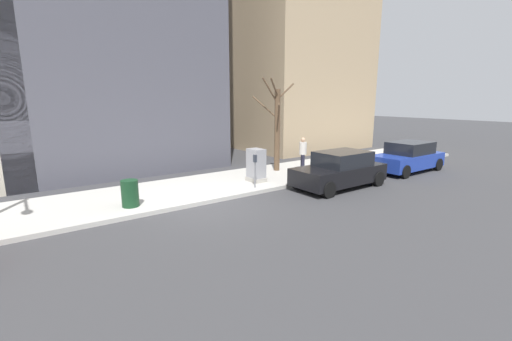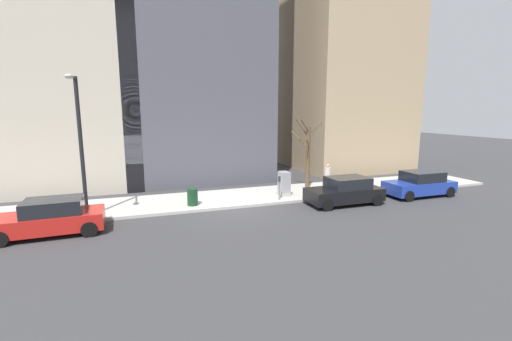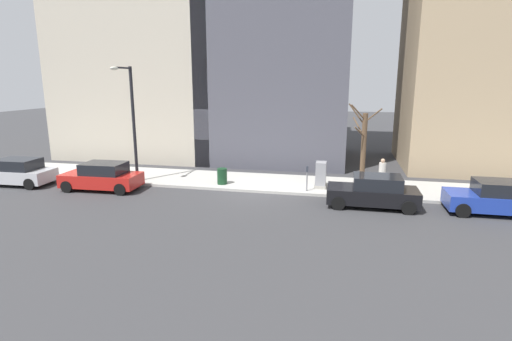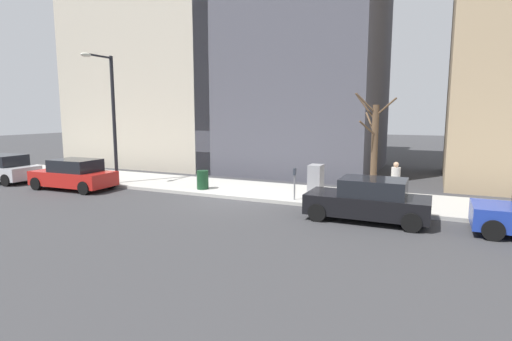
{
  "view_description": "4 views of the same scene",
  "coord_description": "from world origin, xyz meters",
  "px_view_note": "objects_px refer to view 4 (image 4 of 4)",
  "views": [
    {
      "loc": [
        -10.46,
        5.23,
        3.7
      ],
      "look_at": [
        0.49,
        -2.73,
        0.84
      ],
      "focal_mm": 24.0,
      "sensor_mm": 36.0,
      "label": 1
    },
    {
      "loc": [
        -16.93,
        4.79,
        5.14
      ],
      "look_at": [
        1.72,
        -1.7,
        1.68
      ],
      "focal_mm": 24.0,
      "sensor_mm": 36.0,
      "label": 2
    },
    {
      "loc": [
        -20.11,
        -4.39,
        5.89
      ],
      "look_at": [
        0.55,
        0.13,
        1.11
      ],
      "focal_mm": 28.0,
      "sensor_mm": 36.0,
      "label": 3
    },
    {
      "loc": [
        -15.3,
        -8.03,
        3.78
      ],
      "look_at": [
        -0.44,
        -1.27,
        1.43
      ],
      "focal_mm": 28.0,
      "sensor_mm": 36.0,
      "label": 4
    }
  ],
  "objects_px": {
    "parked_car_black": "(368,200)",
    "parked_car_silver": "(2,169)",
    "bare_tree": "(374,147)",
    "pedestrian_near_meter": "(395,179)",
    "utility_box": "(316,181)",
    "parked_car_red": "(74,175)",
    "parking_meter": "(295,180)",
    "streetlamp": "(110,109)",
    "trash_bin": "(203,180)"
  },
  "relations": [
    {
      "from": "utility_box",
      "to": "parked_car_silver",
      "type": "bearing_deg",
      "value": 98.4
    },
    {
      "from": "streetlamp",
      "to": "trash_bin",
      "type": "xyz_separation_m",
      "value": [
        0.62,
        -5.07,
        -3.42
      ]
    },
    {
      "from": "parking_meter",
      "to": "utility_box",
      "type": "distance_m",
      "value": 1.09
    },
    {
      "from": "trash_bin",
      "to": "utility_box",
      "type": "bearing_deg",
      "value": -85.84
    },
    {
      "from": "parked_car_red",
      "to": "utility_box",
      "type": "bearing_deg",
      "value": -80.3
    },
    {
      "from": "parked_car_black",
      "to": "bare_tree",
      "type": "bearing_deg",
      "value": 6.53
    },
    {
      "from": "parking_meter",
      "to": "pedestrian_near_meter",
      "type": "relative_size",
      "value": 0.81
    },
    {
      "from": "parked_car_black",
      "to": "parking_meter",
      "type": "distance_m",
      "value": 3.66
    },
    {
      "from": "parked_car_silver",
      "to": "parking_meter",
      "type": "xyz_separation_m",
      "value": [
        1.69,
        -16.5,
        0.24
      ]
    },
    {
      "from": "utility_box",
      "to": "bare_tree",
      "type": "xyz_separation_m",
      "value": [
        1.3,
        -2.2,
        1.49
      ]
    },
    {
      "from": "streetlamp",
      "to": "bare_tree",
      "type": "distance_m",
      "value": 13.09
    },
    {
      "from": "bare_tree",
      "to": "pedestrian_near_meter",
      "type": "relative_size",
      "value": 2.73
    },
    {
      "from": "parked_car_silver",
      "to": "streetlamp",
      "type": "relative_size",
      "value": 0.65
    },
    {
      "from": "parking_meter",
      "to": "utility_box",
      "type": "xyz_separation_m",
      "value": [
        0.85,
        -0.67,
        -0.13
      ]
    },
    {
      "from": "parking_meter",
      "to": "pedestrian_near_meter",
      "type": "xyz_separation_m",
      "value": [
        1.33,
        -3.91,
        0.11
      ]
    },
    {
      "from": "streetlamp",
      "to": "trash_bin",
      "type": "bearing_deg",
      "value": -83.06
    },
    {
      "from": "streetlamp",
      "to": "pedestrian_near_meter",
      "type": "bearing_deg",
      "value": -83.8
    },
    {
      "from": "bare_tree",
      "to": "pedestrian_near_meter",
      "type": "distance_m",
      "value": 1.82
    },
    {
      "from": "utility_box",
      "to": "streetlamp",
      "type": "bearing_deg",
      "value": 95.5
    },
    {
      "from": "parked_car_black",
      "to": "streetlamp",
      "type": "relative_size",
      "value": 0.65
    },
    {
      "from": "parked_car_silver",
      "to": "trash_bin",
      "type": "xyz_separation_m",
      "value": [
        2.14,
        -11.68,
        -0.14
      ]
    },
    {
      "from": "parked_car_silver",
      "to": "parking_meter",
      "type": "distance_m",
      "value": 16.59
    },
    {
      "from": "pedestrian_near_meter",
      "to": "utility_box",
      "type": "bearing_deg",
      "value": -47.48
    },
    {
      "from": "parked_car_silver",
      "to": "pedestrian_near_meter",
      "type": "xyz_separation_m",
      "value": [
        3.02,
        -20.41,
        0.35
      ]
    },
    {
      "from": "parked_car_red",
      "to": "bare_tree",
      "type": "bearing_deg",
      "value": -77.03
    },
    {
      "from": "parking_meter",
      "to": "trash_bin",
      "type": "distance_m",
      "value": 4.86
    },
    {
      "from": "parked_car_silver",
      "to": "trash_bin",
      "type": "relative_size",
      "value": 4.73
    },
    {
      "from": "parked_car_red",
      "to": "parked_car_black",
      "type": "bearing_deg",
      "value": -92.01
    },
    {
      "from": "parked_car_red",
      "to": "parking_meter",
      "type": "relative_size",
      "value": 3.16
    },
    {
      "from": "parked_car_silver",
      "to": "streetlamp",
      "type": "bearing_deg",
      "value": -78.89
    },
    {
      "from": "parked_car_red",
      "to": "parked_car_silver",
      "type": "bearing_deg",
      "value": 88.51
    },
    {
      "from": "streetlamp",
      "to": "trash_bin",
      "type": "height_order",
      "value": "streetlamp"
    },
    {
      "from": "parked_car_silver",
      "to": "parked_car_red",
      "type": "bearing_deg",
      "value": -91.14
    },
    {
      "from": "streetlamp",
      "to": "bare_tree",
      "type": "relative_size",
      "value": 1.44
    },
    {
      "from": "utility_box",
      "to": "parking_meter",
      "type": "bearing_deg",
      "value": 141.55
    },
    {
      "from": "parking_meter",
      "to": "streetlamp",
      "type": "relative_size",
      "value": 0.21
    },
    {
      "from": "parked_car_black",
      "to": "parked_car_red",
      "type": "bearing_deg",
      "value": 90.41
    },
    {
      "from": "bare_tree",
      "to": "pedestrian_near_meter",
      "type": "bearing_deg",
      "value": -128.58
    },
    {
      "from": "parked_car_black",
      "to": "parked_car_silver",
      "type": "height_order",
      "value": "same"
    },
    {
      "from": "parked_car_red",
      "to": "parked_car_silver",
      "type": "distance_m",
      "value": 5.46
    },
    {
      "from": "trash_bin",
      "to": "parking_meter",
      "type": "bearing_deg",
      "value": -95.33
    },
    {
      "from": "utility_box",
      "to": "bare_tree",
      "type": "bearing_deg",
      "value": -59.38
    },
    {
      "from": "parked_car_silver",
      "to": "parked_car_black",
      "type": "bearing_deg",
      "value": -91.52
    },
    {
      "from": "utility_box",
      "to": "trash_bin",
      "type": "distance_m",
      "value": 5.52
    },
    {
      "from": "pedestrian_near_meter",
      "to": "parked_car_silver",
      "type": "bearing_deg",
      "value": -47.56
    },
    {
      "from": "utility_box",
      "to": "pedestrian_near_meter",
      "type": "relative_size",
      "value": 0.86
    },
    {
      "from": "pedestrian_near_meter",
      "to": "parked_car_red",
      "type": "bearing_deg",
      "value": -44.8
    },
    {
      "from": "parked_car_red",
      "to": "utility_box",
      "type": "height_order",
      "value": "utility_box"
    },
    {
      "from": "parking_meter",
      "to": "parked_car_red",
      "type": "bearing_deg",
      "value": 98.34
    },
    {
      "from": "utility_box",
      "to": "pedestrian_near_meter",
      "type": "bearing_deg",
      "value": -81.51
    }
  ]
}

